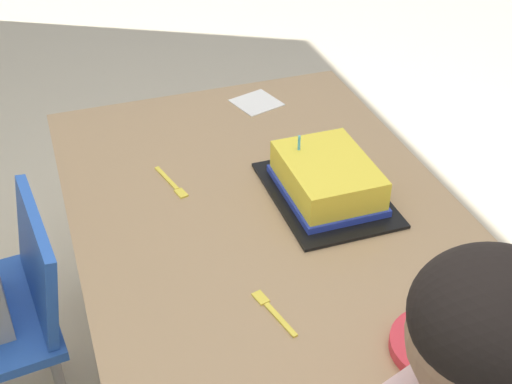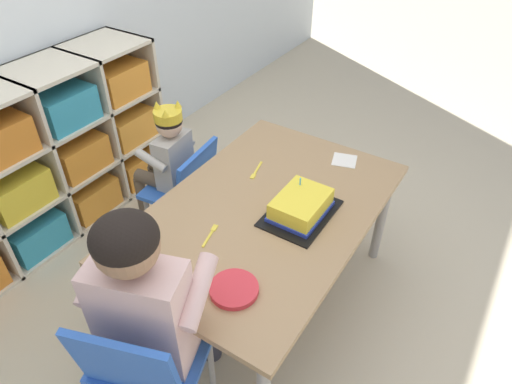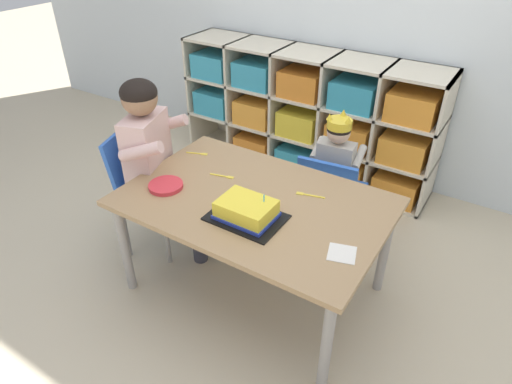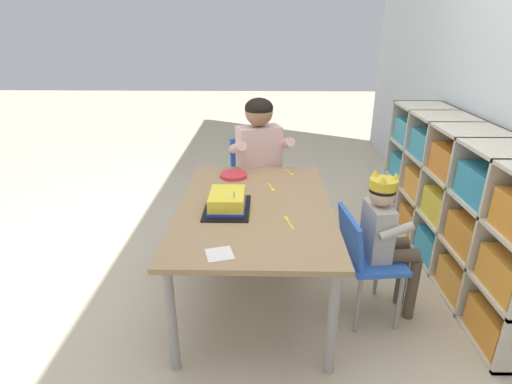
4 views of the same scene
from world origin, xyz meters
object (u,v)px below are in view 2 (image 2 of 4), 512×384
(birthday_cake_on_tray, at_px, (301,207))
(paper_plate_stack, at_px, (234,289))
(fork_by_napkin, at_px, (211,234))
(fork_beside_plate_stack, at_px, (140,263))
(adult_helper_seated, at_px, (151,298))
(classroom_chair_blue, at_px, (186,184))
(fork_scattered_mid_table, at_px, (256,171))
(activity_table, at_px, (264,218))
(child_with_crown, at_px, (167,157))
(classroom_chair_adult_side, at_px, (145,363))

(birthday_cake_on_tray, height_order, paper_plate_stack, birthday_cake_on_tray)
(fork_by_napkin, relative_size, fork_beside_plate_stack, 1.09)
(adult_helper_seated, bearing_deg, classroom_chair_blue, -73.86)
(adult_helper_seated, relative_size, birthday_cake_on_tray, 3.11)
(classroom_chair_blue, distance_m, fork_by_napkin, 0.67)
(fork_scattered_mid_table, bearing_deg, activity_table, -153.55)
(child_with_crown, bearing_deg, classroom_chair_adult_side, 31.21)
(child_with_crown, xyz_separation_m, paper_plate_stack, (-0.58, -0.84, 0.08))
(classroom_chair_blue, height_order, classroom_chair_adult_side, classroom_chair_adult_side)
(classroom_chair_adult_side, distance_m, adult_helper_seated, 0.23)
(fork_scattered_mid_table, bearing_deg, child_with_crown, 83.22)
(classroom_chair_blue, distance_m, paper_plate_stack, 0.97)
(classroom_chair_blue, relative_size, classroom_chair_adult_side, 0.82)
(adult_helper_seated, height_order, fork_scattered_mid_table, adult_helper_seated)
(activity_table, bearing_deg, fork_beside_plate_stack, 157.10)
(adult_helper_seated, height_order, paper_plate_stack, adult_helper_seated)
(activity_table, bearing_deg, classroom_chair_adult_side, -179.50)
(adult_helper_seated, distance_m, fork_scattered_mid_table, 0.87)
(adult_helper_seated, bearing_deg, fork_beside_plate_stack, -52.83)
(classroom_chair_adult_side, distance_m, paper_plate_stack, 0.38)
(classroom_chair_blue, bearing_deg, fork_by_napkin, 44.16)
(adult_helper_seated, height_order, birthday_cake_on_tray, adult_helper_seated)
(adult_helper_seated, bearing_deg, paper_plate_stack, -148.55)
(adult_helper_seated, xyz_separation_m, birthday_cake_on_tray, (0.70, -0.18, -0.03))
(classroom_chair_adult_side, height_order, fork_beside_plate_stack, classroom_chair_adult_side)
(fork_beside_plate_stack, bearing_deg, child_with_crown, -165.66)
(birthday_cake_on_tray, relative_size, fork_scattered_mid_table, 2.37)
(classroom_chair_blue, height_order, fork_beside_plate_stack, classroom_chair_blue)
(classroom_chair_adult_side, relative_size, fork_by_napkin, 5.60)
(birthday_cake_on_tray, distance_m, fork_beside_plate_stack, 0.68)
(child_with_crown, relative_size, birthday_cake_on_tray, 2.48)
(birthday_cake_on_tray, distance_m, paper_plate_stack, 0.49)
(classroom_chair_adult_side, xyz_separation_m, adult_helper_seated, (0.11, 0.04, 0.20))
(child_with_crown, bearing_deg, activity_table, 72.09)
(classroom_chair_blue, bearing_deg, fork_scattered_mid_table, 91.19)
(paper_plate_stack, xyz_separation_m, fork_scattered_mid_table, (0.64, 0.32, -0.01))
(birthday_cake_on_tray, bearing_deg, classroom_chair_blue, 82.10)
(birthday_cake_on_tray, bearing_deg, classroom_chair_adult_side, 170.24)
(paper_plate_stack, bearing_deg, child_with_crown, 55.29)
(child_with_crown, distance_m, classroom_chair_adult_side, 1.14)
(classroom_chair_blue, bearing_deg, birthday_cake_on_tray, 75.81)
(classroom_chair_blue, bearing_deg, classroom_chair_adult_side, 26.64)
(activity_table, distance_m, fork_scattered_mid_table, 0.28)
(paper_plate_stack, bearing_deg, fork_by_napkin, 52.92)
(birthday_cake_on_tray, xyz_separation_m, fork_beside_plate_stack, (-0.57, 0.37, -0.04))
(activity_table, relative_size, fork_by_napkin, 9.62)
(adult_helper_seated, relative_size, fork_beside_plate_stack, 8.65)
(activity_table, distance_m, classroom_chair_adult_side, 0.77)
(adult_helper_seated, xyz_separation_m, paper_plate_stack, (0.21, -0.18, -0.05))
(fork_beside_plate_stack, bearing_deg, classroom_chair_adult_side, 22.28)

